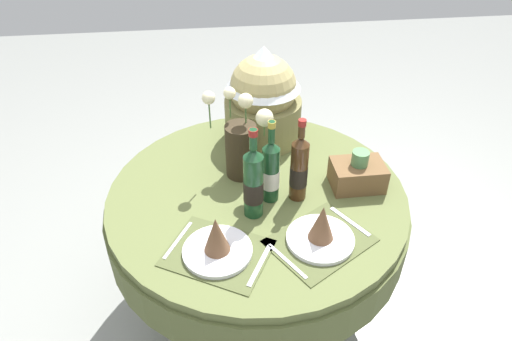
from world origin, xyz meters
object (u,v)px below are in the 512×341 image
at_px(dining_table, 257,215).
at_px(place_setting_right, 321,232).
at_px(flower_vase, 242,144).
at_px(woven_basket_side_right, 358,174).
at_px(gift_tub_back_centre, 263,93).
at_px(wine_bottle_rear, 299,168).
at_px(wine_bottle_right, 253,183).
at_px(place_setting_left, 217,244).
at_px(wine_bottle_left, 271,171).

distance_m(dining_table, place_setting_right, 0.40).
xyz_separation_m(flower_vase, woven_basket_side_right, (0.45, -0.13, -0.09)).
bearing_deg(woven_basket_side_right, gift_tub_back_centre, 129.13).
height_order(dining_table, flower_vase, flower_vase).
distance_m(flower_vase, gift_tub_back_centre, 0.31).
bearing_deg(place_setting_right, wine_bottle_rear, 97.40).
bearing_deg(gift_tub_back_centre, wine_bottle_right, -101.35).
bearing_deg(flower_vase, gift_tub_back_centre, 65.46).
bearing_deg(dining_table, place_setting_right, -58.50).
distance_m(wine_bottle_right, gift_tub_back_centre, 0.54).
height_order(place_setting_right, woven_basket_side_right, woven_basket_side_right).
bearing_deg(flower_vase, woven_basket_side_right, -16.53).
distance_m(place_setting_left, woven_basket_side_right, 0.66).
bearing_deg(wine_bottle_right, place_setting_left, -127.72).
bearing_deg(woven_basket_side_right, wine_bottle_rear, -170.85).
distance_m(dining_table, place_setting_left, 0.40).
height_order(wine_bottle_left, woven_basket_side_right, wine_bottle_left).
height_order(wine_bottle_rear, gift_tub_back_centre, gift_tub_back_centre).
bearing_deg(wine_bottle_rear, woven_basket_side_right, 9.15).
bearing_deg(place_setting_right, flower_vase, 118.80).
height_order(dining_table, gift_tub_back_centre, gift_tub_back_centre).
bearing_deg(flower_vase, place_setting_left, -106.11).
xyz_separation_m(dining_table, wine_bottle_right, (-0.03, -0.13, 0.28)).
height_order(place_setting_right, wine_bottle_left, wine_bottle_left).
xyz_separation_m(dining_table, gift_tub_back_centre, (0.08, 0.39, 0.36)).
distance_m(place_setting_right, wine_bottle_rear, 0.27).
bearing_deg(place_setting_right, place_setting_left, -177.87).
relative_size(flower_vase, wine_bottle_right, 1.05).
bearing_deg(gift_tub_back_centre, place_setting_left, -109.43).
distance_m(dining_table, wine_bottle_left, 0.27).
bearing_deg(woven_basket_side_right, place_setting_left, -152.27).
bearing_deg(place_setting_right, gift_tub_back_centre, 99.02).
bearing_deg(place_setting_left, wine_bottle_left, 50.59).
bearing_deg(dining_table, wine_bottle_right, -102.53).
height_order(wine_bottle_right, woven_basket_side_right, wine_bottle_right).
bearing_deg(place_setting_right, woven_basket_side_right, 53.09).
height_order(dining_table, place_setting_right, place_setting_right).
xyz_separation_m(place_setting_right, wine_bottle_right, (-0.22, 0.18, 0.10)).
relative_size(wine_bottle_rear, woven_basket_side_right, 1.69).
distance_m(wine_bottle_left, wine_bottle_rear, 0.11).
xyz_separation_m(place_setting_left, wine_bottle_left, (0.22, 0.27, 0.09)).
bearing_deg(flower_vase, place_setting_right, -61.20).
relative_size(dining_table, flower_vase, 3.14).
distance_m(place_setting_right, wine_bottle_right, 0.29).
xyz_separation_m(dining_table, wine_bottle_rear, (0.15, -0.05, 0.27)).
height_order(wine_bottle_left, gift_tub_back_centre, gift_tub_back_centre).
height_order(place_setting_right, flower_vase, flower_vase).
relative_size(place_setting_left, wine_bottle_rear, 1.21).
height_order(dining_table, woven_basket_side_right, woven_basket_side_right).
height_order(wine_bottle_left, wine_bottle_right, wine_bottle_right).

